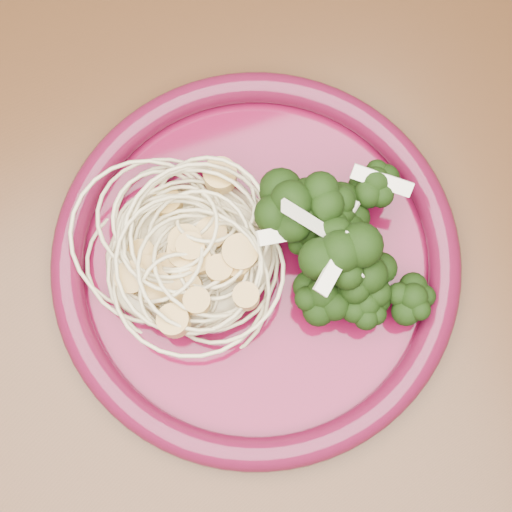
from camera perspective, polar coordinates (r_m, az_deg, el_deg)
name	(u,v)px	position (r m, az deg, el deg)	size (l,w,h in m)	color
dining_table	(235,398)	(0.58, -1.71, -11.33)	(1.20, 0.80, 0.75)	#472814
dinner_plate	(256,260)	(0.48, 0.00, -0.29)	(0.37, 0.37, 0.02)	#550821
spaghetti_pile	(191,252)	(0.48, -5.25, 0.35)	(0.12, 0.10, 0.03)	#C6B98B
scallop_cluster	(186,238)	(0.44, -5.63, 1.43)	(0.12, 0.12, 0.04)	tan
broccoli_pile	(338,257)	(0.46, 6.60, -0.09)	(0.09, 0.15, 0.05)	black
onion_garnish	(344,244)	(0.43, 7.08, 0.97)	(0.06, 0.10, 0.05)	white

